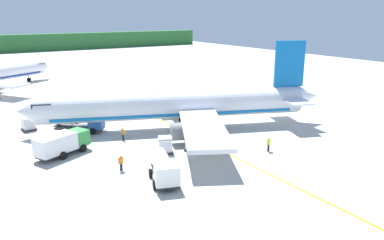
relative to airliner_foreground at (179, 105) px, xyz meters
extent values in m
cylinder|color=silver|center=(-0.53, 0.21, 0.11)|extent=(34.86, 16.82, 3.80)
cone|color=silver|center=(-18.37, 7.30, 0.11)|extent=(3.56, 4.24, 3.61)
cone|color=silver|center=(17.69, -7.02, 0.51)|extent=(4.17, 4.18, 3.23)
cube|color=#192333|center=(-16.33, 6.48, 0.96)|extent=(3.42, 3.89, 0.60)
cube|color=silver|center=(-2.04, -9.02, -0.56)|extent=(11.68, 16.40, 0.50)
cylinder|color=slate|center=(-2.70, -5.81, -1.76)|extent=(3.79, 3.23, 2.20)
cube|color=silver|center=(4.70, 7.97, -0.56)|extent=(8.94, 16.70, 0.50)
cylinder|color=slate|center=(2.02, 6.08, -1.76)|extent=(3.79, 3.23, 2.20)
cube|color=#0C66B2|center=(14.81, -5.88, 5.26)|extent=(4.22, 1.96, 6.50)
cube|color=silver|center=(14.81, -5.88, 0.51)|extent=(6.81, 10.85, 0.24)
cube|color=#0C66B2|center=(-0.53, 0.21, -0.94)|extent=(31.45, 15.31, 0.36)
cylinder|color=black|center=(-13.24, 5.26, -2.84)|extent=(1.15, 0.73, 1.10)
cylinder|color=gray|center=(-13.24, 5.26, -2.04)|extent=(0.20, 0.20, 0.50)
cylinder|color=black|center=(-0.09, -2.76, -2.84)|extent=(1.15, 0.73, 1.10)
cylinder|color=gray|center=(-0.09, -2.76, -2.04)|extent=(0.20, 0.20, 0.50)
cylinder|color=black|center=(1.83, 2.07, -2.84)|extent=(1.15, 0.73, 1.10)
cylinder|color=gray|center=(1.83, 2.07, -2.04)|extent=(0.20, 0.20, 0.50)
cone|color=white|center=(-6.56, 53.81, -0.27)|extent=(3.41, 3.84, 3.21)
cube|color=#192333|center=(-8.28, 52.88, 0.49)|extent=(3.25, 3.55, 0.53)
cylinder|color=black|center=(-10.88, 51.48, -2.90)|extent=(1.01, 0.74, 0.98)
cylinder|color=gray|center=(-10.88, 51.48, -2.19)|extent=(0.18, 0.18, 0.45)
cube|color=white|center=(-10.49, -15.63, -1.89)|extent=(2.66, 2.40, 1.80)
cube|color=#192333|center=(-10.76, -16.43, -1.53)|extent=(1.78, 0.66, 0.94)
cylinder|color=silver|center=(-9.55, -12.81, -1.89)|extent=(2.95, 4.29, 1.80)
cube|color=#262628|center=(-9.84, -13.67, -2.87)|extent=(3.34, 6.11, 0.16)
cylinder|color=black|center=(-9.35, -15.69, -2.94)|extent=(0.55, 0.94, 0.90)
cylinder|color=black|center=(-11.44, -14.99, -2.94)|extent=(0.55, 0.94, 0.90)
cylinder|color=black|center=(-8.51, -13.16, -2.94)|extent=(0.55, 0.94, 0.90)
cylinder|color=black|center=(-10.59, -12.47, -2.94)|extent=(0.55, 0.94, 0.90)
cube|color=#338C3F|center=(-14.23, -0.77, -1.89)|extent=(2.55, 2.75, 1.80)
cube|color=#192333|center=(-13.46, -0.42, -1.53)|extent=(0.83, 1.72, 0.94)
cube|color=white|center=(-17.07, -2.05, -1.80)|extent=(4.94, 3.83, 1.98)
cube|color=#262628|center=(-16.25, -1.68, -2.87)|extent=(6.31, 3.97, 0.16)
cylinder|color=black|center=(-14.96, 0.11, -2.94)|extent=(0.94, 0.63, 0.90)
cylinder|color=black|center=(-14.05, -1.90, -2.94)|extent=(0.94, 0.63, 0.90)
cylinder|color=black|center=(-17.52, -1.05, -2.94)|extent=(0.94, 0.63, 0.90)
cylinder|color=black|center=(-16.62, -3.06, -2.94)|extent=(0.94, 0.63, 0.90)
cube|color=#2659A5|center=(-10.18, 4.62, -1.89)|extent=(2.73, 2.83, 1.80)
cube|color=#192333|center=(-9.47, 4.14, -1.53)|extent=(1.11, 1.57, 0.94)
cube|color=#4C4C51|center=(-12.82, 6.43, -2.67)|extent=(5.04, 4.41, 0.24)
cube|color=#2D2D33|center=(-13.15, 6.65, -1.69)|extent=(4.42, 3.41, 2.01)
cube|color=#262628|center=(-12.07, 5.92, -2.87)|extent=(6.15, 4.88, 0.16)
cylinder|color=black|center=(-9.80, 5.70, -2.94)|extent=(0.90, 0.74, 0.90)
cylinder|color=black|center=(-11.04, 3.88, -2.94)|extent=(0.90, 0.74, 0.90)
cylinder|color=black|center=(-12.20, 7.34, -2.94)|extent=(0.90, 0.74, 0.90)
cylinder|color=black|center=(-13.44, 5.52, -2.94)|extent=(0.90, 0.74, 0.90)
cube|color=#333338|center=(-6.17, -7.31, -3.24)|extent=(2.24, 2.24, 0.30)
cube|color=silver|center=(-6.17, -7.31, -2.28)|extent=(1.98, 1.98, 1.62)
cube|color=silver|center=(-6.38, -7.79, -1.62)|extent=(1.64, 1.17, 0.56)
cube|color=#333338|center=(-2.90, -8.23, -3.24)|extent=(2.47, 2.47, 0.30)
cube|color=silver|center=(-2.90, -8.23, -2.30)|extent=(2.19, 2.19, 1.59)
cube|color=silver|center=(-3.26, -7.82, -1.65)|extent=(1.60, 1.51, 0.57)
cube|color=#333338|center=(-17.89, 10.39, -3.24)|extent=(1.93, 1.93, 0.30)
cube|color=silver|center=(-17.89, 10.39, -2.35)|extent=(1.70, 1.70, 1.49)
cube|color=silver|center=(-17.38, 10.47, -1.75)|extent=(0.84, 1.57, 0.55)
cylinder|color=#191E33|center=(4.12, -13.38, -2.96)|extent=(0.14, 0.14, 0.86)
cylinder|color=#191E33|center=(4.30, -13.37, -2.96)|extent=(0.14, 0.14, 0.86)
cube|color=#CCE519|center=(4.21, -13.37, -2.20)|extent=(0.46, 0.26, 0.65)
cube|color=silver|center=(4.21, -13.37, -2.17)|extent=(0.47, 0.27, 0.06)
sphere|color=tan|center=(4.21, -13.37, -1.76)|extent=(0.23, 0.23, 0.23)
cylinder|color=#CCE519|center=(3.95, -13.40, -2.17)|extent=(0.09, 0.09, 0.62)
cylinder|color=#CCE519|center=(4.48, -13.35, -2.17)|extent=(0.09, 0.09, 0.62)
cylinder|color=#191E33|center=(-12.51, -9.47, -2.97)|extent=(0.14, 0.14, 0.85)
cylinder|color=#191E33|center=(-12.33, -9.42, -2.97)|extent=(0.14, 0.14, 0.85)
cube|color=orange|center=(-12.42, -9.45, -2.22)|extent=(0.48, 0.32, 0.64)
cube|color=silver|center=(-12.42, -9.45, -2.19)|extent=(0.49, 0.33, 0.06)
sphere|color=tan|center=(-12.42, -9.45, -1.79)|extent=(0.23, 0.23, 0.23)
cylinder|color=orange|center=(-12.68, -9.51, -2.19)|extent=(0.09, 0.09, 0.61)
cylinder|color=orange|center=(-12.16, -9.38, -2.19)|extent=(0.09, 0.09, 0.61)
cylinder|color=#191E33|center=(-8.54, -0.67, -2.98)|extent=(0.14, 0.14, 0.83)
cylinder|color=#191E33|center=(-8.56, -0.49, -2.98)|extent=(0.14, 0.14, 0.83)
cube|color=orange|center=(-8.55, -0.58, -2.25)|extent=(0.29, 0.47, 0.62)
cube|color=silver|center=(-8.55, -0.58, -2.22)|extent=(0.30, 0.48, 0.06)
sphere|color=tan|center=(-8.55, -0.58, -1.83)|extent=(0.22, 0.22, 0.22)
cylinder|color=orange|center=(-8.51, -0.85, -2.22)|extent=(0.09, 0.09, 0.59)
cylinder|color=orange|center=(-8.59, -0.31, -2.22)|extent=(0.09, 0.09, 0.59)
cube|color=yellow|center=(-0.19, -4.79, -3.39)|extent=(0.30, 60.00, 0.01)
camera|label=1|loc=(-25.20, -42.95, 12.05)|focal=34.81mm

